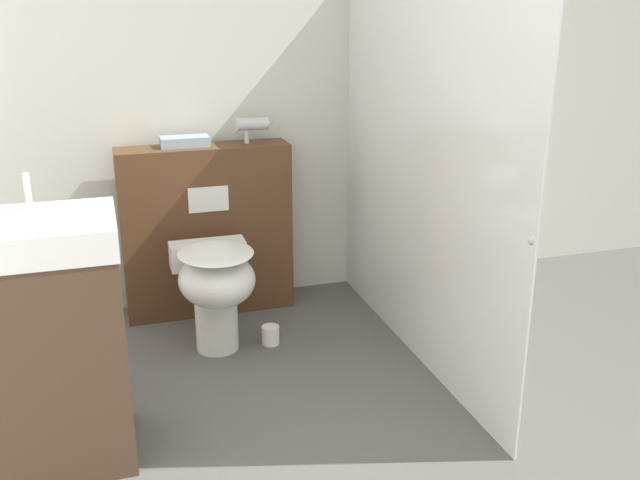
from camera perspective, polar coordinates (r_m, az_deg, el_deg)
name	(u,v)px	position (r m, az deg, el deg)	size (l,w,h in m)	color
wall_back	(235,90)	(4.19, -6.82, 11.84)	(8.00, 0.06, 2.50)	silver
partition_panel	(207,230)	(4.13, -9.03, 0.78)	(0.95, 0.24, 0.98)	#51331E
shower_glass	(419,172)	(3.48, 7.91, 5.43)	(0.04, 2.00, 1.90)	silver
toilet	(216,284)	(3.65, -8.35, -3.51)	(0.40, 0.57, 0.57)	white
sink_vanity	(45,344)	(2.92, -21.17, -7.73)	(0.60, 0.47, 1.13)	#473323
hair_drier	(254,125)	(4.04, -5.31, 9.17)	(0.21, 0.07, 0.14)	#B7B7BC
folded_towel	(185,141)	(4.01, -10.77, 7.75)	(0.26, 0.14, 0.06)	#8C9EAD
spare_toilet_roll	(270,335)	(3.82, -4.01, -7.60)	(0.09, 0.09, 0.10)	white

